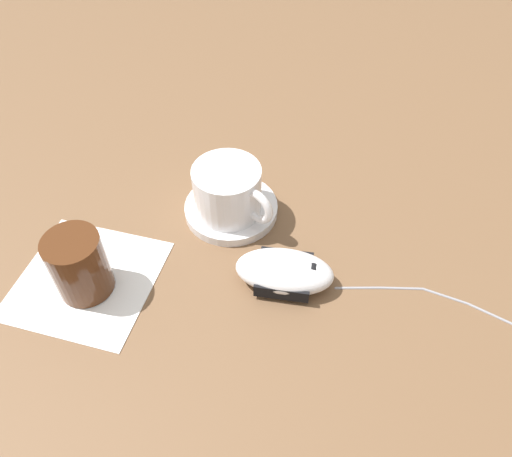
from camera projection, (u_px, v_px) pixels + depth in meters
name	position (u px, v px, depth m)	size (l,w,h in m)	color
ground_plane	(168.00, 260.00, 0.61)	(3.00, 3.00, 0.00)	brown
saucer	(231.00, 209.00, 0.65)	(0.12, 0.12, 0.01)	white
coffee_cup	(229.00, 191.00, 0.62)	(0.10, 0.09, 0.07)	white
computer_mouse	(285.00, 271.00, 0.57)	(0.09, 0.13, 0.04)	silver
mouse_cable	(491.00, 314.00, 0.55)	(0.13, 0.33, 0.00)	gray
napkin_under_glass	(87.00, 279.00, 0.58)	(0.16, 0.16, 0.00)	white
drinking_glass	(79.00, 265.00, 0.55)	(0.06, 0.06, 0.08)	#4C2814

